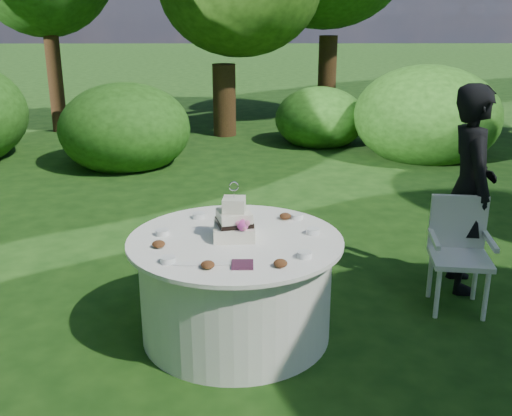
# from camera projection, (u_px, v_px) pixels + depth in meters

# --- Properties ---
(ground) EXTENTS (80.00, 80.00, 0.00)m
(ground) POSITION_uv_depth(u_px,v_px,m) (236.00, 333.00, 4.55)
(ground) COLOR black
(ground) RESTS_ON ground
(napkins) EXTENTS (0.14, 0.14, 0.02)m
(napkins) POSITION_uv_depth(u_px,v_px,m) (242.00, 265.00, 3.84)
(napkins) COLOR #461E34
(napkins) RESTS_ON table
(feather_plume) EXTENTS (0.48, 0.07, 0.01)m
(feather_plume) POSITION_uv_depth(u_px,v_px,m) (202.00, 264.00, 3.86)
(feather_plume) COLOR white
(feather_plume) RESTS_ON table
(guest) EXTENTS (0.47, 0.68, 1.78)m
(guest) POSITION_uv_depth(u_px,v_px,m) (469.00, 189.00, 5.06)
(guest) COLOR black
(guest) RESTS_ON ground
(table) EXTENTS (1.56, 1.56, 0.77)m
(table) POSITION_uv_depth(u_px,v_px,m) (236.00, 286.00, 4.43)
(table) COLOR silver
(table) RESTS_ON ground
(cake) EXTENTS (0.30, 0.31, 0.42)m
(cake) POSITION_uv_depth(u_px,v_px,m) (234.00, 223.00, 4.29)
(cake) COLOR white
(cake) RESTS_ON table
(chair) EXTENTS (0.52, 0.51, 0.91)m
(chair) POSITION_uv_depth(u_px,v_px,m) (459.00, 245.00, 4.84)
(chair) COLOR silver
(chair) RESTS_ON ground
(votives) EXTENTS (1.20, 0.97, 0.04)m
(votives) POSITION_uv_depth(u_px,v_px,m) (241.00, 234.00, 4.34)
(votives) COLOR white
(votives) RESTS_ON table
(petal_cups) EXTENTS (1.00, 1.02, 0.05)m
(petal_cups) POSITION_uv_depth(u_px,v_px,m) (234.00, 245.00, 4.11)
(petal_cups) COLOR #562D16
(petal_cups) RESTS_ON table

